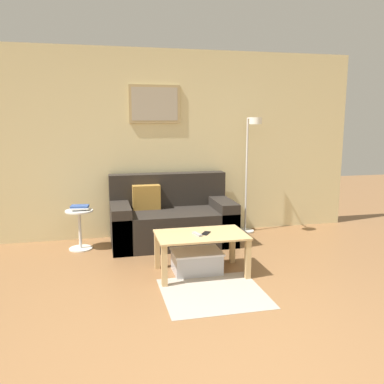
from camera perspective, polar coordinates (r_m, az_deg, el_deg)
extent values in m
plane|color=brown|center=(2.93, 7.10, -23.58)|extent=(16.00, 16.00, 0.00)
cube|color=beige|center=(5.68, -4.26, 6.68)|extent=(5.60, 0.06, 2.55)
cube|color=tan|center=(5.61, -5.26, 12.20)|extent=(0.69, 0.02, 0.51)
cube|color=#ADA38E|center=(5.60, -5.24, 12.21)|extent=(0.62, 0.01, 0.44)
cube|color=#A39989|center=(3.96, 3.02, -13.96)|extent=(0.96, 0.89, 0.01)
cube|color=#28231E|center=(5.37, -2.76, -4.90)|extent=(1.59, 0.85, 0.45)
cube|color=#28231E|center=(5.59, -3.40, 0.37)|extent=(1.59, 0.20, 0.45)
cube|color=#28231E|center=(5.28, -10.00, -4.64)|extent=(0.24, 0.85, 0.57)
cube|color=#28231E|center=(5.51, 4.15, -3.88)|extent=(0.24, 0.85, 0.57)
cube|color=#A87A33|center=(5.39, -6.41, -0.73)|extent=(0.36, 0.14, 0.32)
cube|color=tan|center=(4.29, 1.28, -6.02)|extent=(0.94, 0.57, 0.02)
cube|color=tan|center=(4.05, -3.90, -10.32)|extent=(0.06, 0.06, 0.42)
cube|color=tan|center=(4.26, 7.84, -9.32)|extent=(0.06, 0.06, 0.42)
cube|color=tan|center=(4.51, -4.92, -8.15)|extent=(0.06, 0.06, 0.42)
cube|color=tan|center=(4.70, 5.69, -7.38)|extent=(0.06, 0.06, 0.42)
cube|color=#B2B2B7|center=(4.43, 0.65, -9.83)|extent=(0.50, 0.35, 0.22)
cube|color=silver|center=(4.39, 0.66, -8.38)|extent=(0.52, 0.38, 0.02)
cylinder|color=silver|center=(6.01, 7.47, -5.42)|extent=(0.25, 0.25, 0.02)
cylinder|color=silver|center=(5.85, 7.65, 2.29)|extent=(0.03, 0.03, 1.61)
cylinder|color=silver|center=(5.66, 8.37, 10.18)|extent=(0.02, 0.29, 0.02)
cylinder|color=white|center=(5.52, 8.92, 9.86)|extent=(0.17, 0.17, 0.09)
cylinder|color=silver|center=(5.38, -15.33, -7.64)|extent=(0.29, 0.29, 0.01)
cylinder|color=silver|center=(5.31, -15.46, -5.14)|extent=(0.04, 0.04, 0.47)
cylinder|color=silver|center=(5.25, -15.59, -2.57)|extent=(0.34, 0.34, 0.02)
cube|color=#4C4C51|center=(5.27, -15.54, -2.33)|extent=(0.17, 0.17, 0.02)
cube|color=silver|center=(5.26, -15.42, -2.18)|extent=(0.21, 0.18, 0.02)
cube|color=#335199|center=(5.27, -15.48, -1.95)|extent=(0.23, 0.17, 0.02)
cube|color=#99999E|center=(4.24, 0.73, -5.93)|extent=(0.08, 0.16, 0.02)
cube|color=black|center=(4.29, 1.95, -5.80)|extent=(0.13, 0.15, 0.01)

